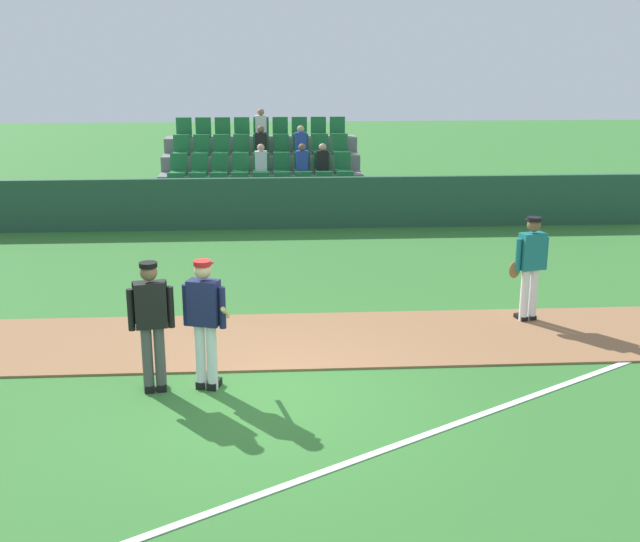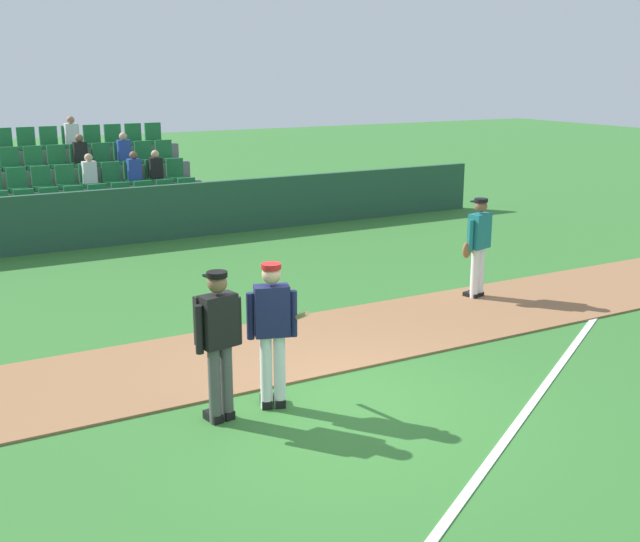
{
  "view_description": "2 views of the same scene",
  "coord_description": "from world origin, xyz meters",
  "views": [
    {
      "loc": [
        0.24,
        -9.43,
        4.36
      ],
      "look_at": [
        0.95,
        1.79,
        1.2
      ],
      "focal_mm": 44.64,
      "sensor_mm": 36.0,
      "label": 1
    },
    {
      "loc": [
        -4.34,
        -7.42,
        3.91
      ],
      "look_at": [
        1.07,
        2.32,
        1.01
      ],
      "focal_mm": 44.11,
      "sensor_mm": 36.0,
      "label": 2
    }
  ],
  "objects": [
    {
      "name": "umpire_home_plate",
      "position": [
        -1.32,
        0.36,
        1.0
      ],
      "size": [
        0.58,
        0.35,
        1.76
      ],
      "color": "#4C4C4C",
      "rests_on": "ground"
    },
    {
      "name": "infield_dirt_path",
      "position": [
        0.0,
        2.11,
        0.01
      ],
      "size": [
        28.0,
        2.42,
        0.03
      ],
      "primitive_type": "cube",
      "color": "#936642",
      "rests_on": "ground"
    },
    {
      "name": "batter_navy_jersey",
      "position": [
        -0.63,
        0.39,
        0.97
      ],
      "size": [
        0.59,
        0.8,
        1.76
      ],
      "color": "white",
      "rests_on": "ground"
    },
    {
      "name": "ground_plane",
      "position": [
        0.0,
        0.0,
        0.0
      ],
      "size": [
        80.0,
        80.0,
        0.0
      ],
      "primitive_type": "plane",
      "color": "#33702D"
    },
    {
      "name": "dugout_fence",
      "position": [
        0.0,
        10.05,
        0.64
      ],
      "size": [
        20.0,
        0.16,
        1.28
      ],
      "primitive_type": "cube",
      "color": "#234C38",
      "rests_on": "ground"
    },
    {
      "name": "foul_line_chalk",
      "position": [
        3.0,
        -0.5,
        0.01
      ],
      "size": [
        10.29,
        6.35,
        0.01
      ],
      "primitive_type": "cube",
      "rotation": [
        0.0,
        0.0,
        0.55
      ],
      "color": "white",
      "rests_on": "ground"
    },
    {
      "name": "runner_teal_jersey",
      "position": [
        4.42,
        2.76,
        0.96
      ],
      "size": [
        0.67,
        0.38,
        1.76
      ],
      "color": "white",
      "rests_on": "ground"
    },
    {
      "name": "stadium_bleachers",
      "position": [
        0.01,
        12.36,
        0.74
      ],
      "size": [
        5.55,
        3.8,
        2.7
      ],
      "color": "slate",
      "rests_on": "ground"
    }
  ]
}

